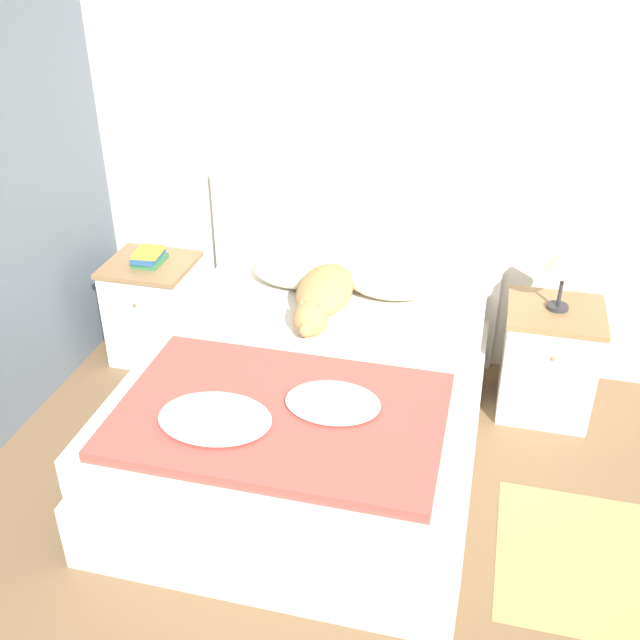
{
  "coord_description": "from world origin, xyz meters",
  "views": [
    {
      "loc": [
        0.64,
        -1.83,
        2.52
      ],
      "look_at": [
        -0.14,
        1.25,
        0.67
      ],
      "focal_mm": 42.0,
      "sensor_mm": 36.0,
      "label": 1
    }
  ],
  "objects_px": {
    "nightstand_right": "(548,360)",
    "table_lamp": "(566,261)",
    "nightstand_left": "(155,309)",
    "book_stack": "(149,257)",
    "bed": "(310,407)",
    "pillow_left": "(298,270)",
    "dog": "(323,295)",
    "pillow_right": "(392,280)"
  },
  "relations": [
    {
      "from": "book_stack",
      "to": "table_lamp",
      "type": "distance_m",
      "value": 2.29
    },
    {
      "from": "pillow_left",
      "to": "dog",
      "type": "relative_size",
      "value": 0.66
    },
    {
      "from": "book_stack",
      "to": "dog",
      "type": "bearing_deg",
      "value": -10.47
    },
    {
      "from": "book_stack",
      "to": "pillow_left",
      "type": "bearing_deg",
      "value": 5.1
    },
    {
      "from": "pillow_right",
      "to": "dog",
      "type": "bearing_deg",
      "value": -138.84
    },
    {
      "from": "bed",
      "to": "pillow_right",
      "type": "distance_m",
      "value": 0.88
    },
    {
      "from": "nightstand_left",
      "to": "dog",
      "type": "bearing_deg",
      "value": -10.47
    },
    {
      "from": "pillow_left",
      "to": "pillow_right",
      "type": "relative_size",
      "value": 1.0
    },
    {
      "from": "table_lamp",
      "to": "dog",
      "type": "bearing_deg",
      "value": -169.83
    },
    {
      "from": "nightstand_right",
      "to": "pillow_right",
      "type": "xyz_separation_m",
      "value": [
        -0.88,
        0.08,
        0.33
      ]
    },
    {
      "from": "nightstand_right",
      "to": "book_stack",
      "type": "xyz_separation_m",
      "value": [
        -2.28,
        -0.0,
        0.35
      ]
    },
    {
      "from": "bed",
      "to": "pillow_left",
      "type": "xyz_separation_m",
      "value": [
        -0.27,
        0.75,
        0.37
      ]
    },
    {
      "from": "nightstand_right",
      "to": "table_lamp",
      "type": "height_order",
      "value": "table_lamp"
    },
    {
      "from": "nightstand_right",
      "to": "pillow_right",
      "type": "height_order",
      "value": "pillow_right"
    },
    {
      "from": "bed",
      "to": "book_stack",
      "type": "bearing_deg",
      "value": 149.47
    },
    {
      "from": "pillow_right",
      "to": "dog",
      "type": "xyz_separation_m",
      "value": [
        -0.32,
        -0.28,
        0.01
      ]
    },
    {
      "from": "bed",
      "to": "dog",
      "type": "distance_m",
      "value": 0.61
    },
    {
      "from": "dog",
      "to": "nightstand_left",
      "type": "bearing_deg",
      "value": 169.53
    },
    {
      "from": "nightstand_right",
      "to": "dog",
      "type": "distance_m",
      "value": 1.26
    },
    {
      "from": "bed",
      "to": "nightstand_right",
      "type": "relative_size",
      "value": 3.16
    },
    {
      "from": "pillow_left",
      "to": "book_stack",
      "type": "xyz_separation_m",
      "value": [
        -0.87,
        -0.08,
        0.01
      ]
    },
    {
      "from": "pillow_left",
      "to": "dog",
      "type": "xyz_separation_m",
      "value": [
        0.21,
        -0.28,
        0.01
      ]
    },
    {
      "from": "bed",
      "to": "table_lamp",
      "type": "distance_m",
      "value": 1.47
    },
    {
      "from": "pillow_right",
      "to": "nightstand_left",
      "type": "bearing_deg",
      "value": -176.88
    },
    {
      "from": "dog",
      "to": "book_stack",
      "type": "relative_size",
      "value": 3.5
    },
    {
      "from": "bed",
      "to": "nightstand_left",
      "type": "xyz_separation_m",
      "value": [
        -1.14,
        0.67,
        0.03
      ]
    },
    {
      "from": "nightstand_right",
      "to": "pillow_left",
      "type": "bearing_deg",
      "value": 176.88
    },
    {
      "from": "nightstand_left",
      "to": "pillow_right",
      "type": "height_order",
      "value": "pillow_right"
    },
    {
      "from": "nightstand_left",
      "to": "nightstand_right",
      "type": "distance_m",
      "value": 2.29
    },
    {
      "from": "nightstand_right",
      "to": "pillow_right",
      "type": "bearing_deg",
      "value": 174.99
    },
    {
      "from": "pillow_left",
      "to": "pillow_right",
      "type": "xyz_separation_m",
      "value": [
        0.53,
        0.0,
        0.0
      ]
    },
    {
      "from": "pillow_left",
      "to": "book_stack",
      "type": "relative_size",
      "value": 2.32
    },
    {
      "from": "book_stack",
      "to": "bed",
      "type": "bearing_deg",
      "value": -30.53
    },
    {
      "from": "bed",
      "to": "pillow_left",
      "type": "relative_size",
      "value": 3.88
    },
    {
      "from": "bed",
      "to": "table_lamp",
      "type": "xyz_separation_m",
      "value": [
        1.14,
        0.68,
        0.62
      ]
    },
    {
      "from": "pillow_right",
      "to": "book_stack",
      "type": "bearing_deg",
      "value": -176.82
    },
    {
      "from": "bed",
      "to": "pillow_left",
      "type": "distance_m",
      "value": 0.88
    },
    {
      "from": "nightstand_left",
      "to": "pillow_right",
      "type": "distance_m",
      "value": 1.45
    },
    {
      "from": "nightstand_left",
      "to": "book_stack",
      "type": "xyz_separation_m",
      "value": [
        0.01,
        -0.0,
        0.35
      ]
    },
    {
      "from": "bed",
      "to": "book_stack",
      "type": "distance_m",
      "value": 1.37
    },
    {
      "from": "table_lamp",
      "to": "bed",
      "type": "bearing_deg",
      "value": -149.07
    },
    {
      "from": "pillow_right",
      "to": "table_lamp",
      "type": "height_order",
      "value": "table_lamp"
    }
  ]
}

